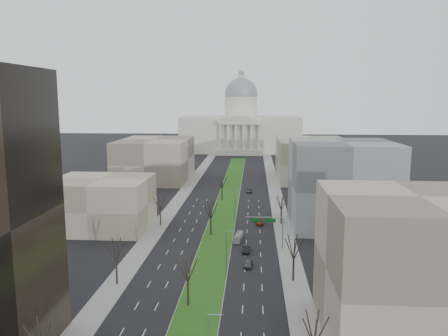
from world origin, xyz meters
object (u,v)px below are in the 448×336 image
at_px(car_red, 259,222).
at_px(car_grey_far, 249,191).
at_px(car_black, 246,249).
at_px(car_grey_near, 248,264).
at_px(box_van, 239,237).

distance_m(car_red, car_grey_far, 43.61).
xyz_separation_m(car_black, car_grey_far, (-0.17, 66.84, -0.10)).
xyz_separation_m(car_grey_near, car_grey_far, (-0.80, 75.98, -0.05)).
xyz_separation_m(car_grey_near, box_van, (-2.72, 17.49, 0.26)).
bearing_deg(box_van, car_grey_near, -74.06).
xyz_separation_m(car_grey_far, box_van, (-1.92, -58.48, 0.31)).
height_order(car_red, box_van, box_van).
bearing_deg(car_red, box_van, -116.77).
bearing_deg(car_black, box_van, 106.47).
height_order(car_black, car_red, car_black).
bearing_deg(car_black, car_red, 84.26).
distance_m(car_grey_near, box_van, 17.71).
relative_size(car_black, car_grey_far, 0.97).
bearing_deg(car_black, car_grey_near, -83.68).
height_order(car_red, car_grey_far, car_red).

